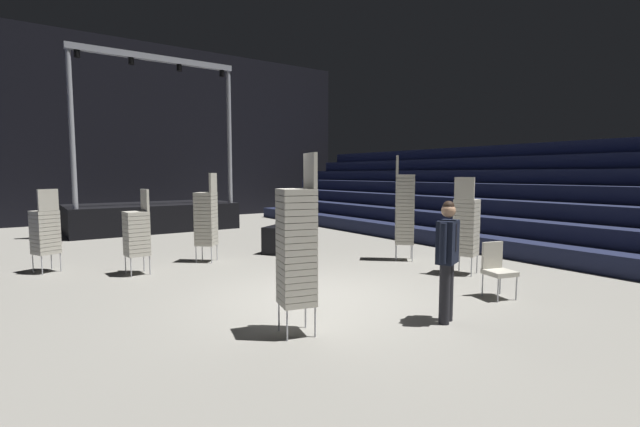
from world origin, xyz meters
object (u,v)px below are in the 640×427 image
object	(u,v)px
chair_stack_mid_left	(45,231)
chair_stack_rear_left	(297,245)
stage_riser	(152,214)
man_with_tie	(448,254)
chair_stack_mid_centre	(404,208)
chair_stack_front_right	(137,232)
chair_stack_mid_right	(466,226)
equipment_road_case	(279,239)
chair_stack_front_left	(206,218)
loose_chair_near_man	(497,267)

from	to	relation	value
chair_stack_mid_left	chair_stack_rear_left	size ratio (longest dim) A/B	0.75
stage_riser	man_with_tie	xyz separation A→B (m)	(0.76, -13.17, 0.37)
man_with_tie	chair_stack_mid_centre	distance (m)	4.57
man_with_tie	chair_stack_front_right	size ratio (longest dim) A/B	0.97
man_with_tie	chair_stack_mid_right	size ratio (longest dim) A/B	0.85
stage_riser	equipment_road_case	size ratio (longest dim) A/B	6.86
chair_stack_mid_left	stage_riser	bearing A→B (deg)	35.84
chair_stack_front_left	chair_stack_rear_left	xyz separation A→B (m)	(-0.76, -5.35, 0.13)
man_with_tie	chair_stack_front_left	xyz separation A→B (m)	(-1.24, 6.17, 0.08)
chair_stack_front_left	equipment_road_case	size ratio (longest dim) A/B	2.37
chair_stack_front_right	equipment_road_case	bearing A→B (deg)	-86.74
man_with_tie	chair_stack_mid_left	xyz separation A→B (m)	(-4.49, 7.03, -0.09)
stage_riser	chair_stack_mid_centre	xyz separation A→B (m)	(3.57, -9.58, 0.66)
stage_riser	chair_stack_mid_centre	distance (m)	10.24
chair_stack_front_right	chair_stack_mid_centre	bearing A→B (deg)	-114.90
stage_riser	chair_stack_mid_centre	size ratio (longest dim) A/B	2.41
chair_stack_mid_right	chair_stack_rear_left	distance (m)	4.88
chair_stack_mid_centre	chair_stack_rear_left	distance (m)	5.55
stage_riser	man_with_tie	distance (m)	13.20
man_with_tie	equipment_road_case	bearing A→B (deg)	-121.13
stage_riser	chair_stack_mid_left	xyz separation A→B (m)	(-3.73, -6.14, 0.28)
stage_riser	chair_stack_rear_left	size ratio (longest dim) A/B	2.58
man_with_tie	chair_stack_front_left	size ratio (longest dim) A/B	0.82
chair_stack_mid_right	equipment_road_case	xyz separation A→B (m)	(-1.99, 4.45, -0.67)
chair_stack_mid_right	loose_chair_near_man	world-z (taller)	chair_stack_mid_right
chair_stack_mid_right	loose_chair_near_man	distance (m)	1.83
chair_stack_front_left	loose_chair_near_man	world-z (taller)	chair_stack_front_left
chair_stack_front_right	loose_chair_near_man	world-z (taller)	chair_stack_front_right
man_with_tie	chair_stack_mid_right	bearing A→B (deg)	-171.41
stage_riser	chair_stack_front_right	distance (m)	7.78
loose_chair_near_man	chair_stack_mid_right	bearing A→B (deg)	-110.74
man_with_tie	equipment_road_case	distance (m)	6.30
stage_riser	chair_stack_front_right	size ratio (longest dim) A/B	3.44
stage_riser	equipment_road_case	bearing A→B (deg)	-77.41
man_with_tie	chair_stack_front_right	world-z (taller)	chair_stack_front_right
chair_stack_front_right	chair_stack_front_left	bearing A→B (deg)	-79.16
stage_riser	equipment_road_case	distance (m)	7.13
stage_riser	chair_stack_front_left	distance (m)	7.03
stage_riser	loose_chair_near_man	xyz separation A→B (m)	(2.50, -12.82, -0.08)
chair_stack_mid_right	equipment_road_case	world-z (taller)	chair_stack_mid_right
chair_stack_front_right	chair_stack_mid_left	distance (m)	2.06
chair_stack_mid_left	chair_stack_front_right	bearing A→B (deg)	-63.21
chair_stack_front_left	chair_stack_mid_centre	bearing A→B (deg)	-80.67
chair_stack_rear_left	man_with_tie	bearing A→B (deg)	-98.50
chair_stack_rear_left	chair_stack_mid_left	bearing A→B (deg)	35.60
man_with_tie	chair_stack_mid_left	distance (m)	8.34
stage_riser	chair_stack_front_right	world-z (taller)	stage_riser
loose_chair_near_man	chair_stack_rear_left	bearing A→B (deg)	8.39
chair_stack_front_left	chair_stack_mid_right	distance (m)	5.96
chair_stack_rear_left	chair_stack_front_left	bearing A→B (deg)	5.67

